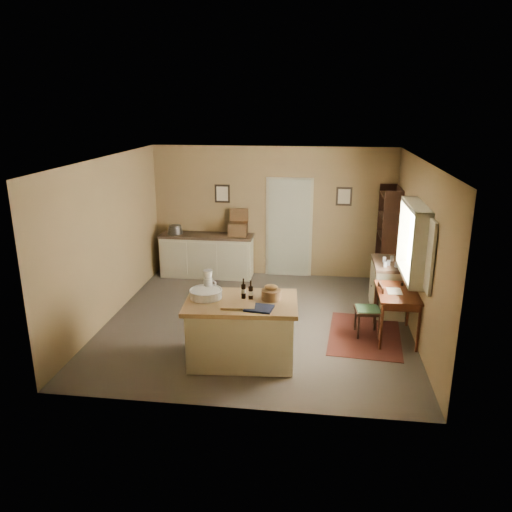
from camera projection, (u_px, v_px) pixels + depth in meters
The scene contains 16 objects.
ground at pixel (257, 322), 8.39m from camera, with size 5.00×5.00×0.00m, color brown.
wall_back at pixel (272, 212), 10.36m from camera, with size 5.00×0.10×2.70m, color olive.
wall_front at pixel (230, 304), 5.62m from camera, with size 5.00×0.10×2.70m, color olive.
wall_left at pixel (109, 239), 8.30m from camera, with size 0.10×5.00×2.70m, color olive.
wall_right at pixel (418, 250), 7.69m from camera, with size 0.10×5.00×2.70m, color olive.
ceiling at pixel (258, 159), 7.60m from camera, with size 5.00×5.00×0.00m, color silver.
door at pixel (289, 227), 10.38m from camera, with size 0.97×0.06×2.11m, color #B1B197.
framed_prints at pixel (282, 195), 10.21m from camera, with size 2.82×0.02×0.38m.
window at pixel (416, 241), 7.45m from camera, with size 0.25×1.99×1.12m.
work_island at pixel (241, 329), 7.01m from camera, with size 1.62×1.12×1.20m.
sideboard at pixel (207, 254), 10.50m from camera, with size 1.95×0.55×1.18m.
rug at pixel (365, 335), 7.89m from camera, with size 1.10×1.60×0.01m, color #522116.
writing_desk at pixel (397, 297), 7.64m from camera, with size 0.61×0.99×0.82m.
desk_chair at pixel (368, 311), 7.79m from camera, with size 0.39×0.39×0.83m, color black, non-canonical shape.
right_cabinet at pixel (388, 286), 8.71m from camera, with size 0.54×0.97×0.99m.
shelving_unit at pixel (390, 239), 9.70m from camera, with size 0.34×0.90×2.00m.
Camera 1 is at (0.96, -7.64, 3.52)m, focal length 35.00 mm.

